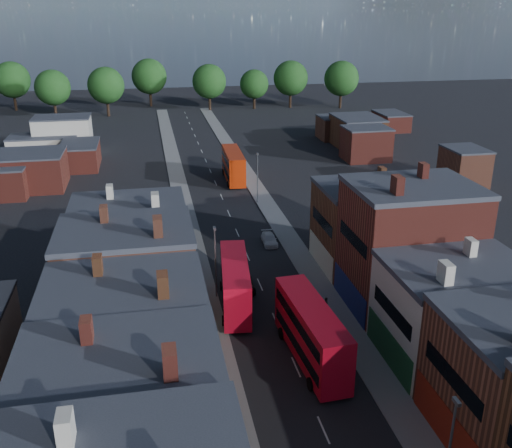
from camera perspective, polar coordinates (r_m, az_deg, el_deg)
name	(u,v)px	position (r m, az deg, el deg)	size (l,w,h in m)	color
pavement_west	(189,230)	(80.13, -6.71, -0.64)	(3.00, 200.00, 0.12)	gray
pavement_east	(280,224)	(81.96, 2.38, 0.00)	(3.00, 200.00, 0.12)	gray
lamp_post_1	(450,447)	(38.50, 18.81, -20.34)	(0.25, 0.70, 8.12)	slate
lamp_post_2	(215,257)	(60.08, -4.09, -3.36)	(0.25, 0.70, 8.12)	slate
lamp_post_3	(257,174)	(89.49, 0.14, 4.98)	(0.25, 0.70, 8.12)	slate
bus_0	(235,283)	(59.02, -2.11, -5.91)	(3.92, 11.93, 5.06)	red
bus_1	(311,332)	(50.68, 5.54, -10.69)	(3.78, 12.60, 5.37)	red
bus_2	(233,165)	(101.99, -2.28, 5.91)	(3.43, 12.46, 5.34)	#B72808
car_2	(245,285)	(63.25, -1.15, -6.09)	(2.08, 4.51, 1.25)	black
car_3	(269,239)	(75.11, 1.35, -1.54)	(1.78, 4.39, 1.27)	silver
ped_1	(216,413)	(44.99, -3.99, -18.32)	(0.83, 0.46, 1.71)	#421E1A
ped_3	(326,305)	(58.82, 7.01, -8.07)	(1.04, 0.47, 1.78)	#56524A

